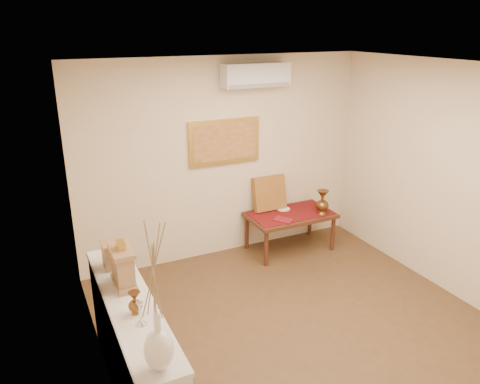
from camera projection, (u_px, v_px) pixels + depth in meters
floor at (313, 339)px, 4.82m from camera, size 4.50×4.50×0.00m
ceiling at (330, 70)px, 3.90m from camera, size 4.50×4.50×0.00m
wall_back at (224, 159)px, 6.27m from camera, size 4.00×0.02×2.70m
wall_left at (102, 264)px, 3.55m from camera, size 0.02×4.50×2.70m
wall_right at (471, 188)px, 5.17m from camera, size 0.02×4.50×2.70m
white_vase at (155, 299)px, 2.83m from camera, size 0.20×0.20×1.03m
candlestick at (140, 314)px, 3.41m from camera, size 0.09×0.09×0.19m
brass_urn_small at (135, 300)px, 3.53m from camera, size 0.11×0.11×0.24m
table_cloth at (290, 213)px, 6.57m from camera, size 1.14×0.59×0.01m
brass_urn_tall at (322, 200)px, 6.48m from camera, size 0.19×0.19×0.42m
plate at (283, 209)px, 6.70m from camera, size 0.19×0.19×0.01m
menu at (283, 220)px, 6.33m from camera, size 0.29×0.31×0.01m
cushion at (269, 193)px, 6.63m from camera, size 0.48×0.20×0.49m
display_ledge at (134, 350)px, 3.91m from camera, size 0.37×2.02×0.98m
mantel_clock at (123, 266)px, 3.90m from camera, size 0.17×0.36×0.41m
wooden_chest at (112, 254)px, 4.22m from camera, size 0.16×0.21×0.24m
low_table at (290, 218)px, 6.59m from camera, size 1.20×0.70×0.55m
painting at (224, 142)px, 6.16m from camera, size 1.00×0.06×0.60m
ac_unit at (256, 75)px, 5.95m from camera, size 0.90×0.25×0.30m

